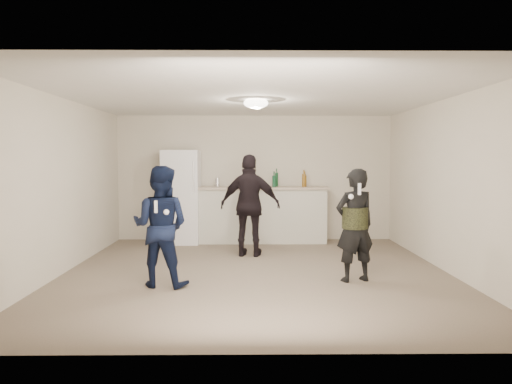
{
  "coord_description": "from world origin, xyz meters",
  "views": [
    {
      "loc": [
        -0.08,
        -7.06,
        1.63
      ],
      "look_at": [
        0.0,
        0.2,
        1.15
      ],
      "focal_mm": 35.0,
      "sensor_mm": 36.0,
      "label": 1
    }
  ],
  "objects_px": {
    "spectator": "(250,205)",
    "fridge": "(182,197)",
    "counter": "(259,215)",
    "woman": "(355,225)",
    "man": "(160,226)",
    "shaker": "(217,182)"
  },
  "relations": [
    {
      "from": "spectator",
      "to": "fridge",
      "type": "bearing_deg",
      "value": -36.46
    },
    {
      "from": "spectator",
      "to": "counter",
      "type": "bearing_deg",
      "value": -88.18
    },
    {
      "from": "fridge",
      "to": "woman",
      "type": "relative_size",
      "value": 1.2
    },
    {
      "from": "man",
      "to": "spectator",
      "type": "relative_size",
      "value": 0.9
    },
    {
      "from": "man",
      "to": "woman",
      "type": "height_order",
      "value": "man"
    },
    {
      "from": "counter",
      "to": "spectator",
      "type": "relative_size",
      "value": 1.52
    },
    {
      "from": "shaker",
      "to": "woman",
      "type": "xyz_separation_m",
      "value": [
        2.04,
        -3.31,
        -0.42
      ]
    },
    {
      "from": "counter",
      "to": "shaker",
      "type": "relative_size",
      "value": 15.29
    },
    {
      "from": "shaker",
      "to": "counter",
      "type": "bearing_deg",
      "value": -9.6
    },
    {
      "from": "counter",
      "to": "fridge",
      "type": "bearing_deg",
      "value": -177.34
    },
    {
      "from": "man",
      "to": "woman",
      "type": "bearing_deg",
      "value": -164.42
    },
    {
      "from": "counter",
      "to": "fridge",
      "type": "distance_m",
      "value": 1.55
    },
    {
      "from": "counter",
      "to": "shaker",
      "type": "bearing_deg",
      "value": 170.4
    },
    {
      "from": "shaker",
      "to": "woman",
      "type": "bearing_deg",
      "value": -58.36
    },
    {
      "from": "spectator",
      "to": "shaker",
      "type": "bearing_deg",
      "value": -58.52
    },
    {
      "from": "fridge",
      "to": "man",
      "type": "distance_m",
      "value": 3.33
    },
    {
      "from": "spectator",
      "to": "woman",
      "type": "bearing_deg",
      "value": 137.1
    },
    {
      "from": "shaker",
      "to": "woman",
      "type": "height_order",
      "value": "woman"
    },
    {
      "from": "shaker",
      "to": "man",
      "type": "distance_m",
      "value": 3.58
    },
    {
      "from": "counter",
      "to": "woman",
      "type": "relative_size",
      "value": 1.73
    },
    {
      "from": "fridge",
      "to": "woman",
      "type": "height_order",
      "value": "fridge"
    },
    {
      "from": "woman",
      "to": "spectator",
      "type": "bearing_deg",
      "value": -69.54
    }
  ]
}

